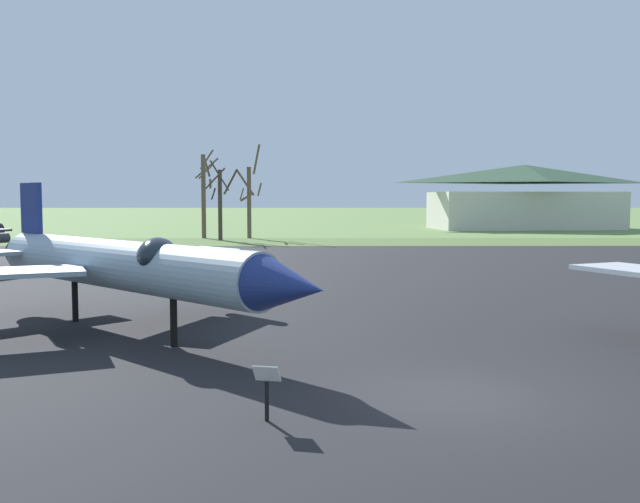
% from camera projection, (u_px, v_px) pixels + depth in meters
% --- Properties ---
extents(ground_plane, '(600.00, 600.00, 0.00)m').
position_uv_depth(ground_plane, '(456.00, 398.00, 14.11)').
color(ground_plane, '#607F42').
extents(asphalt_apron, '(90.24, 56.07, 0.05)m').
position_uv_depth(asphalt_apron, '(379.00, 290.00, 30.88)').
color(asphalt_apron, black).
rests_on(asphalt_apron, ground).
extents(grass_verge_strip, '(150.24, 12.00, 0.06)m').
position_uv_depth(grass_verge_strip, '(345.00, 242.00, 64.81)').
color(grass_verge_strip, '#506934').
rests_on(grass_verge_strip, ground).
extents(jet_fighter_rear_left, '(12.90, 12.63, 4.69)m').
position_uv_depth(jet_fighter_rear_left, '(124.00, 265.00, 20.39)').
color(jet_fighter_rear_left, '#8EA3B2').
rests_on(jet_fighter_rear_left, ground).
extents(info_placard_rear_left, '(0.53, 0.36, 1.10)m').
position_uv_depth(info_placard_rear_left, '(267.00, 387.00, 12.49)').
color(info_placard_rear_left, black).
rests_on(info_placard_rear_left, ground).
extents(bare_tree_left_of_center, '(2.56, 2.16, 9.22)m').
position_uv_depth(bare_tree_left_of_center, '(204.00, 193.00, 70.48)').
color(bare_tree_left_of_center, brown).
rests_on(bare_tree_left_of_center, ground).
extents(bare_tree_center, '(3.57, 3.53, 8.20)m').
position_uv_depth(bare_tree_center, '(219.00, 197.00, 67.19)').
color(bare_tree_center, '#42382D').
rests_on(bare_tree_center, ground).
extents(bare_tree_right_of_center, '(2.74, 2.71, 9.70)m').
position_uv_depth(bare_tree_right_of_center, '(250.00, 196.00, 70.43)').
color(bare_tree_right_of_center, brown).
rests_on(bare_tree_right_of_center, ground).
extents(visitor_building, '(26.55, 14.11, 8.78)m').
position_uv_depth(visitor_building, '(524.00, 198.00, 93.88)').
color(visitor_building, beige).
rests_on(visitor_building, ground).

